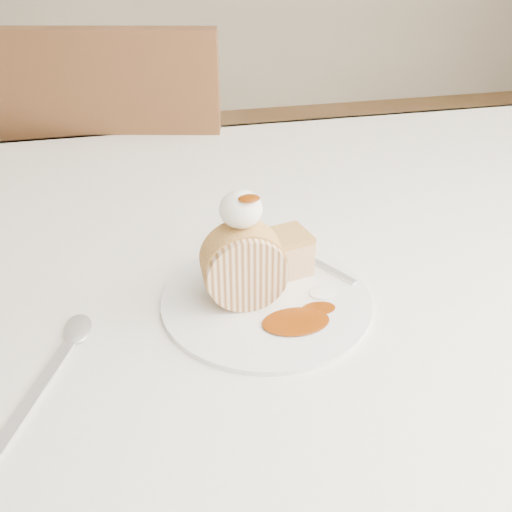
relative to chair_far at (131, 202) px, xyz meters
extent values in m
cube|color=white|center=(0.18, -0.57, 0.19)|extent=(1.40, 0.90, 0.04)
cube|color=white|center=(0.18, -0.13, 0.07)|extent=(1.40, 0.01, 0.28)
cylinder|color=brown|center=(0.80, -0.20, -0.18)|extent=(0.06, 0.06, 0.71)
cube|color=brown|center=(0.02, 0.09, -0.08)|extent=(0.53, 0.53, 0.04)
cube|color=brown|center=(-0.02, -0.11, 0.17)|extent=(0.44, 0.14, 0.47)
cylinder|color=brown|center=(0.25, 0.23, -0.32)|extent=(0.04, 0.04, 0.43)
cylinder|color=brown|center=(-0.13, 0.31, -0.32)|extent=(0.04, 0.04, 0.43)
cylinder|color=brown|center=(0.16, -0.14, -0.32)|extent=(0.04, 0.04, 0.43)
cylinder|color=brown|center=(-0.21, -0.06, -0.32)|extent=(0.04, 0.04, 0.43)
cylinder|color=white|center=(0.16, -0.71, 0.22)|extent=(0.29, 0.29, 0.01)
cylinder|color=beige|center=(0.13, -0.71, 0.26)|extent=(0.09, 0.05, 0.09)
cube|color=tan|center=(0.19, -0.66, 0.24)|extent=(0.06, 0.06, 0.04)
ellipsoid|color=white|center=(0.13, -0.70, 0.33)|extent=(0.05, 0.05, 0.04)
ellipsoid|color=#6B2904|center=(0.14, -0.71, 0.35)|extent=(0.02, 0.02, 0.01)
cube|color=silver|center=(0.24, -0.67, 0.22)|extent=(0.09, 0.13, 0.00)
cube|color=silver|center=(-0.08, -0.81, 0.21)|extent=(0.09, 0.17, 0.00)
camera|label=1|loc=(0.04, -1.22, 0.61)|focal=40.00mm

